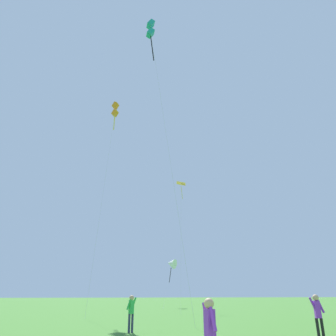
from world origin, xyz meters
TOP-DOWN VIEW (x-y plane):
  - kite_teal_box at (3.75, 21.52)m, footprint 2.30×7.50m
  - kite_orange_box at (0.96, 32.16)m, footprint 2.02×9.38m
  - kite_yellow_diamond at (10.99, 37.47)m, footprint 3.71×10.93m
  - kite_white_distant at (11.21, 44.90)m, footprint 3.38×6.51m
  - person_with_spool at (1.82, 12.85)m, footprint 0.54×0.29m
  - person_in_blue_jacket at (8.78, 7.80)m, footprint 0.56×0.25m
  - person_far_back at (2.41, 2.63)m, footprint 0.23×0.54m

SIDE VIEW (x-z plane):
  - person_far_back at x=2.41m, z-range 0.17..1.85m
  - person_with_spool at x=1.82m, z-range 0.17..1.89m
  - person_in_blue_jacket at x=8.78m, z-range 0.18..1.93m
  - kite_white_distant at x=11.21m, z-range 2.63..9.56m
  - kite_yellow_diamond at x=10.99m, z-range 6.96..23.97m
  - kite_orange_box at x=0.96m, z-range 11.35..36.36m
  - kite_teal_box at x=3.75m, z-range 13.14..41.99m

